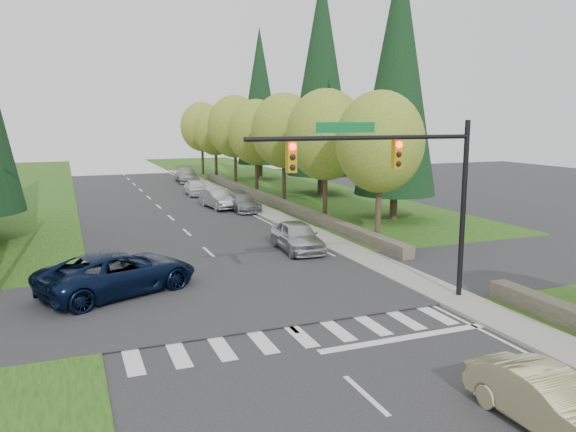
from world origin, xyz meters
TOP-DOWN VIEW (x-y plane):
  - ground at (0.00, 0.00)m, footprint 120.00×120.00m
  - grass_east at (13.00, 20.00)m, footprint 14.00×110.00m
  - cross_street at (0.00, 8.00)m, footprint 120.00×8.00m
  - sidewalk_east at (6.90, 22.00)m, footprint 1.80×80.00m
  - curb_east at (6.05, 22.00)m, footprint 0.20×80.00m
  - stone_wall_north at (8.60, 30.00)m, footprint 0.70×40.00m
  - traffic_signal at (4.37, 4.50)m, footprint 8.70×0.37m
  - decid_tree_0 at (9.20, 14.00)m, footprint 4.80×4.80m
  - decid_tree_1 at (9.30, 21.00)m, footprint 5.20×5.20m
  - decid_tree_2 at (9.10, 28.00)m, footprint 5.00×5.00m
  - decid_tree_3 at (9.20, 35.00)m, footprint 5.00×5.00m
  - decid_tree_4 at (9.30, 42.00)m, footprint 5.40×5.40m
  - decid_tree_5 at (9.10, 49.00)m, footprint 4.80×4.80m
  - decid_tree_6 at (9.20, 56.00)m, footprint 5.20×5.20m
  - conifer_e_a at (14.00, 20.00)m, footprint 5.44×5.44m
  - conifer_e_b at (15.00, 34.00)m, footprint 6.12×6.12m
  - conifer_e_c at (14.00, 48.00)m, footprint 5.10×5.10m
  - sedan_champagne at (3.01, -3.81)m, footprint 1.54×4.03m
  - suv_navy at (-4.95, 9.88)m, footprint 6.86×5.11m
  - parked_car_a at (4.38, 14.01)m, footprint 2.10×4.72m
  - parked_car_b at (5.60, 27.50)m, footprint 1.93×4.62m
  - parked_car_c at (4.20, 29.40)m, footprint 2.14×4.68m
  - parked_car_d at (4.20, 37.47)m, footprint 1.84×4.22m
  - parked_car_e at (5.60, 48.24)m, footprint 2.42×5.43m

SIDE VIEW (x-z plane):
  - ground at x=0.00m, z-range 0.00..0.00m
  - cross_street at x=0.00m, z-range -0.05..0.05m
  - grass_east at x=13.00m, z-range 0.00..0.06m
  - sidewalk_east at x=6.90m, z-range 0.00..0.13m
  - curb_east at x=6.05m, z-range 0.00..0.13m
  - stone_wall_north at x=8.60m, z-range 0.00..0.70m
  - sedan_champagne at x=3.01m, z-range 0.00..1.31m
  - parked_car_b at x=5.60m, z-range 0.00..1.33m
  - parked_car_d at x=4.20m, z-range 0.00..1.42m
  - parked_car_c at x=4.20m, z-range 0.00..1.49m
  - parked_car_e at x=5.60m, z-range 0.00..1.55m
  - parked_car_a at x=4.38m, z-range 0.00..1.58m
  - suv_navy at x=-4.95m, z-range 0.00..1.73m
  - traffic_signal at x=4.37m, z-range 1.58..8.38m
  - decid_tree_5 at x=9.10m, z-range 1.38..9.68m
  - decid_tree_0 at x=9.20m, z-range 1.41..9.78m
  - decid_tree_3 at x=9.20m, z-range 1.39..9.94m
  - decid_tree_1 at x=9.30m, z-range 1.40..10.20m
  - decid_tree_6 at x=9.20m, z-range 1.43..10.30m
  - decid_tree_2 at x=9.10m, z-range 1.52..10.34m
  - decid_tree_4 at x=9.30m, z-range 1.47..10.65m
  - conifer_e_c at x=14.00m, z-range 0.89..17.69m
  - conifer_e_a at x=14.00m, z-range 0.89..18.69m
  - conifer_e_b at x=15.00m, z-range 0.89..20.69m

